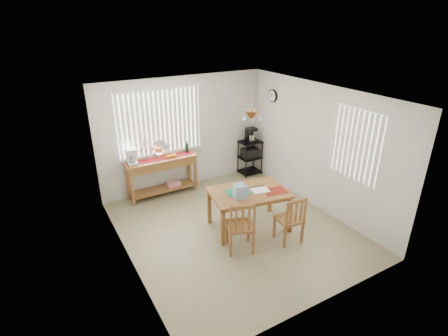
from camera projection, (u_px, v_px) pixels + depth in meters
ground at (234, 229)px, 6.78m from camera, size 4.00×4.50×0.01m
room_shell at (234, 146)px, 6.11m from camera, size 4.20×4.70×2.70m
sideboard at (162, 167)px, 7.79m from camera, size 1.60×0.45×0.90m
sideboard_items at (149, 154)px, 7.54m from camera, size 1.52×0.38×0.69m
wire_cart at (250, 154)px, 8.92m from camera, size 0.52×0.42×0.88m
cart_items at (250, 135)px, 8.72m from camera, size 0.21×0.25×0.36m
dining_table at (249, 196)px, 6.56m from camera, size 1.59×1.17×0.77m
table_items at (245, 191)px, 6.34m from camera, size 1.10×0.70×0.25m
chair_left at (241, 227)px, 5.97m from camera, size 0.59×0.59×0.98m
chair_right at (290, 219)px, 6.23m from camera, size 0.48×0.48×0.92m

